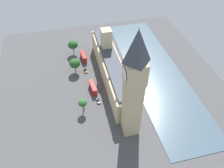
% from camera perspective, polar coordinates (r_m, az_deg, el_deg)
% --- Properties ---
extents(ground_plane, '(144.74, 144.74, 0.00)m').
position_cam_1_polar(ground_plane, '(149.13, -0.95, 1.42)').
color(ground_plane, '#4C4C4F').
extents(river_thames, '(33.89, 130.26, 0.25)m').
position_cam_1_polar(river_thames, '(157.39, 10.61, 3.28)').
color(river_thames, '#475B6B').
rests_on(river_thames, ground).
extents(parliament_building, '(12.01, 74.74, 28.50)m').
position_cam_1_polar(parliament_building, '(144.73, -0.31, 4.30)').
color(parliament_building, '#CCBA8E').
rests_on(parliament_building, ground).
extents(clock_tower, '(8.94, 8.94, 60.91)m').
position_cam_1_polar(clock_tower, '(98.43, 5.49, -0.83)').
color(clock_tower, tan).
rests_on(clock_tower, ground).
extents(double_decker_bus_by_river_gate, '(3.61, 10.70, 4.75)m').
position_cam_1_polar(double_decker_bus_by_river_gate, '(164.71, -7.24, 6.92)').
color(double_decker_bus_by_river_gate, red).
rests_on(double_decker_bus_by_river_gate, ground).
extents(car_yellow_cab_midblock, '(2.11, 4.49, 1.74)m').
position_cam_1_polar(car_yellow_cab_midblock, '(155.01, -6.74, 3.44)').
color(car_yellow_cab_midblock, gold).
rests_on(car_yellow_cab_midblock, ground).
extents(double_decker_bus_near_tower, '(3.61, 10.70, 4.75)m').
position_cam_1_polar(double_decker_bus_near_tower, '(139.68, -4.85, -0.86)').
color(double_decker_bus_near_tower, red).
rests_on(double_decker_bus_near_tower, ground).
extents(car_silver_far_end, '(1.97, 4.10, 1.74)m').
position_cam_1_polar(car_silver_far_end, '(134.23, -3.48, -4.19)').
color(car_silver_far_end, '#B7B7BC').
rests_on(car_silver_far_end, ground).
extents(pedestrian_opposite_hall, '(0.63, 0.64, 1.54)m').
position_cam_1_polar(pedestrian_opposite_hall, '(149.10, -3.38, 1.68)').
color(pedestrian_opposite_hall, maroon).
rests_on(pedestrian_opposite_hall, ground).
extents(pedestrian_under_trees, '(0.63, 0.68, 1.63)m').
position_cam_1_polar(pedestrian_under_trees, '(153.82, -3.97, 3.23)').
color(pedestrian_under_trees, '#336B60').
rests_on(pedestrian_under_trees, ground).
extents(plane_tree_leading, '(4.73, 4.73, 9.23)m').
position_cam_1_polar(plane_tree_leading, '(125.37, -7.46, -4.79)').
color(plane_tree_leading, brown).
rests_on(plane_tree_leading, ground).
extents(plane_tree_trailing, '(7.11, 7.11, 10.86)m').
position_cam_1_polar(plane_tree_trailing, '(168.82, -9.88, 9.77)').
color(plane_tree_trailing, brown).
rests_on(plane_tree_trailing, ground).
extents(plane_tree_kerbside, '(7.19, 7.19, 10.30)m').
position_cam_1_polar(plane_tree_kerbside, '(151.74, -9.42, 5.17)').
color(plane_tree_kerbside, brown).
rests_on(plane_tree_kerbside, ground).
extents(street_lamp_corner, '(0.56, 0.56, 5.92)m').
position_cam_1_polar(street_lamp_corner, '(128.54, -7.14, -5.16)').
color(street_lamp_corner, black).
rests_on(street_lamp_corner, ground).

